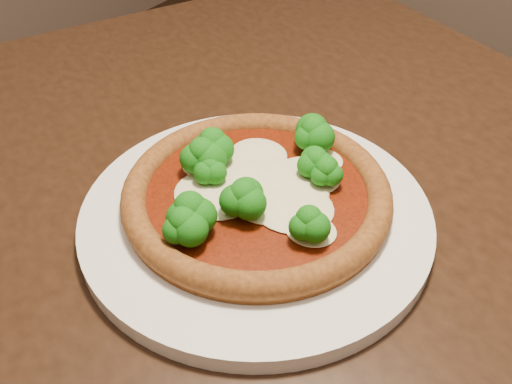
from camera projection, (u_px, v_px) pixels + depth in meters
The scene contains 3 objects.
dining_table at pixel (319, 261), 0.67m from camera, with size 1.40×1.27×0.75m.
plate at pixel (256, 215), 0.58m from camera, with size 0.35×0.35×0.02m, color white.
pizza at pixel (255, 189), 0.57m from camera, with size 0.27×0.27×0.06m.
Camera 1 is at (0.02, -0.34, 1.15)m, focal length 40.00 mm.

